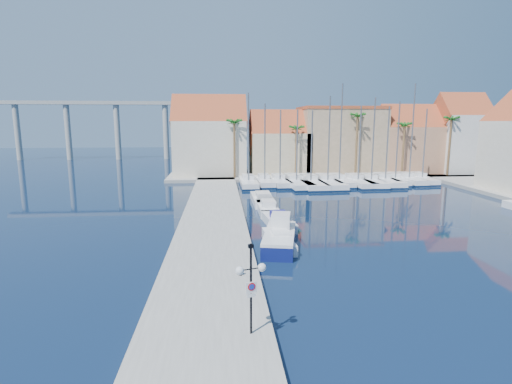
% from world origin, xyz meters
% --- Properties ---
extents(ground, '(260.00, 260.00, 0.00)m').
position_xyz_m(ground, '(0.00, 0.00, 0.00)').
color(ground, black).
rests_on(ground, ground).
extents(quay_west, '(6.00, 77.00, 0.50)m').
position_xyz_m(quay_west, '(-9.00, 13.50, 0.25)').
color(quay_west, gray).
rests_on(quay_west, ground).
extents(shore_north, '(54.00, 16.00, 0.50)m').
position_xyz_m(shore_north, '(10.00, 48.00, 0.25)').
color(shore_north, gray).
rests_on(shore_north, ground).
extents(lamp_post, '(1.31, 0.65, 3.99)m').
position_xyz_m(lamp_post, '(-7.00, -6.24, 3.12)').
color(lamp_post, black).
rests_on(lamp_post, quay_west).
extents(bollard, '(0.20, 0.20, 0.50)m').
position_xyz_m(bollard, '(-7.14, 0.34, 0.75)').
color(bollard, black).
rests_on(bollard, quay_west).
extents(fishing_boat, '(3.56, 6.97, 2.33)m').
position_xyz_m(fishing_boat, '(-3.79, 7.13, 0.77)').
color(fishing_boat, navy).
rests_on(fishing_boat, ground).
extents(motorboat_west_0, '(2.01, 5.53, 1.40)m').
position_xyz_m(motorboat_west_0, '(-3.88, 7.12, 0.51)').
color(motorboat_west_0, white).
rests_on(motorboat_west_0, ground).
extents(motorboat_west_1, '(2.60, 6.40, 1.40)m').
position_xyz_m(motorboat_west_1, '(-3.04, 13.17, 0.51)').
color(motorboat_west_1, white).
rests_on(motorboat_west_1, ground).
extents(motorboat_west_2, '(1.94, 6.02, 1.40)m').
position_xyz_m(motorboat_west_2, '(-3.38, 18.79, 0.51)').
color(motorboat_west_2, white).
rests_on(motorboat_west_2, ground).
extents(motorboat_west_3, '(2.34, 7.23, 1.40)m').
position_xyz_m(motorboat_west_3, '(-3.40, 23.63, 0.51)').
color(motorboat_west_3, white).
rests_on(motorboat_west_3, ground).
extents(sailboat_0, '(2.50, 9.13, 13.44)m').
position_xyz_m(sailboat_0, '(-4.19, 36.14, 0.62)').
color(sailboat_0, white).
rests_on(sailboat_0, ground).
extents(sailboat_1, '(2.54, 8.58, 12.00)m').
position_xyz_m(sailboat_1, '(-1.75, 36.89, 0.60)').
color(sailboat_1, white).
rests_on(sailboat_1, ground).
extents(sailboat_2, '(2.97, 9.18, 11.09)m').
position_xyz_m(sailboat_2, '(0.48, 36.63, 0.58)').
color(sailboat_2, white).
rests_on(sailboat_2, ground).
extents(sailboat_3, '(3.93, 12.10, 11.13)m').
position_xyz_m(sailboat_3, '(2.80, 36.00, 0.55)').
color(sailboat_3, white).
rests_on(sailboat_3, ground).
extents(sailboat_4, '(3.32, 11.92, 11.02)m').
position_xyz_m(sailboat_4, '(4.87, 35.48, 0.55)').
color(sailboat_4, white).
rests_on(sailboat_4, ground).
extents(sailboat_5, '(3.32, 11.80, 13.02)m').
position_xyz_m(sailboat_5, '(7.41, 35.54, 0.57)').
color(sailboat_5, white).
rests_on(sailboat_5, ground).
extents(sailboat_6, '(2.82, 9.20, 14.82)m').
position_xyz_m(sailboat_6, '(9.36, 36.17, 0.64)').
color(sailboat_6, white).
rests_on(sailboat_6, ground).
extents(sailboat_7, '(3.38, 10.34, 11.69)m').
position_xyz_m(sailboat_7, '(12.00, 35.57, 0.57)').
color(sailboat_7, white).
rests_on(sailboat_7, ground).
extents(sailboat_8, '(3.46, 10.37, 12.88)m').
position_xyz_m(sailboat_8, '(14.11, 35.54, 0.59)').
color(sailboat_8, white).
rests_on(sailboat_8, ground).
extents(sailboat_9, '(2.83, 10.56, 11.63)m').
position_xyz_m(sailboat_9, '(16.48, 36.18, 0.57)').
color(sailboat_9, white).
rests_on(sailboat_9, ground).
extents(sailboat_10, '(2.92, 8.73, 12.38)m').
position_xyz_m(sailboat_10, '(18.40, 36.81, 0.61)').
color(sailboat_10, white).
rests_on(sailboat_10, ground).
extents(sailboat_11, '(2.83, 8.76, 14.98)m').
position_xyz_m(sailboat_11, '(20.57, 36.88, 0.66)').
color(sailboat_11, white).
rests_on(sailboat_11, ground).
extents(sailboat_12, '(2.19, 8.11, 11.32)m').
position_xyz_m(sailboat_12, '(22.73, 36.93, 0.60)').
color(sailboat_12, white).
rests_on(sailboat_12, ground).
extents(building_0, '(12.30, 9.00, 13.50)m').
position_xyz_m(building_0, '(-10.00, 47.00, 6.52)').
color(building_0, beige).
rests_on(building_0, shore_north).
extents(building_1, '(10.30, 8.00, 11.00)m').
position_xyz_m(building_1, '(2.00, 47.00, 5.30)').
color(building_1, tan).
rests_on(building_1, shore_north).
extents(building_2, '(14.20, 10.20, 11.50)m').
position_xyz_m(building_2, '(13.00, 48.00, 6.26)').
color(building_2, '#9C8460').
rests_on(building_2, shore_north).
extents(building_3, '(10.30, 8.00, 12.00)m').
position_xyz_m(building_3, '(25.00, 47.00, 5.86)').
color(building_3, tan).
rests_on(building_3, shore_north).
extents(building_4, '(8.30, 8.00, 14.00)m').
position_xyz_m(building_4, '(34.00, 46.00, 6.97)').
color(building_4, silver).
rests_on(building_4, shore_north).
extents(palm_0, '(2.60, 2.60, 10.15)m').
position_xyz_m(palm_0, '(-6.00, 42.00, 9.08)').
color(palm_0, brown).
rests_on(palm_0, shore_north).
extents(palm_1, '(2.60, 2.60, 9.15)m').
position_xyz_m(palm_1, '(4.00, 42.00, 8.14)').
color(palm_1, brown).
rests_on(palm_1, shore_north).
extents(palm_2, '(2.60, 2.60, 11.15)m').
position_xyz_m(palm_2, '(14.00, 42.00, 10.02)').
color(palm_2, brown).
rests_on(palm_2, shore_north).
extents(palm_3, '(2.60, 2.60, 9.65)m').
position_xyz_m(palm_3, '(22.00, 42.00, 8.61)').
color(palm_3, brown).
rests_on(palm_3, shore_north).
extents(palm_4, '(2.60, 2.60, 10.65)m').
position_xyz_m(palm_4, '(30.00, 42.00, 9.55)').
color(palm_4, brown).
rests_on(palm_4, shore_north).
extents(viaduct, '(48.00, 2.20, 14.45)m').
position_xyz_m(viaduct, '(-39.07, 82.00, 10.25)').
color(viaduct, '#9E9E99').
rests_on(viaduct, ground).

